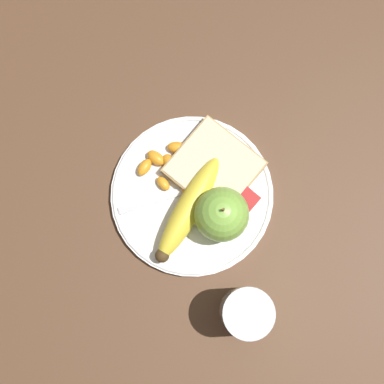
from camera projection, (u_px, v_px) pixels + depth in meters
name	position (u px, v px, depth m)	size (l,w,h in m)	color
ground_plane	(192.00, 196.00, 0.85)	(3.00, 3.00, 0.00)	brown
plate	(192.00, 195.00, 0.84)	(0.26, 0.26, 0.01)	white
juice_glass	(245.00, 312.00, 0.77)	(0.07, 0.07, 0.10)	silver
apple	(221.00, 215.00, 0.79)	(0.08, 0.08, 0.09)	#84BC47
banana	(188.00, 209.00, 0.81)	(0.07, 0.18, 0.04)	yellow
bread_slice	(216.00, 169.00, 0.83)	(0.12, 0.12, 0.02)	tan
fork	(191.00, 189.00, 0.84)	(0.12, 0.18, 0.00)	silver
jam_packet	(244.00, 199.00, 0.83)	(0.04, 0.03, 0.02)	white
orange_segment_0	(177.00, 147.00, 0.84)	(0.04, 0.03, 0.02)	orange
orange_segment_1	(186.00, 189.00, 0.83)	(0.03, 0.03, 0.02)	orange
orange_segment_2	(145.00, 167.00, 0.84)	(0.02, 0.03, 0.02)	orange
orange_segment_3	(163.00, 183.00, 0.83)	(0.03, 0.02, 0.01)	orange
orange_segment_4	(197.00, 156.00, 0.84)	(0.03, 0.03, 0.01)	orange
orange_segment_5	(171.00, 163.00, 0.84)	(0.04, 0.03, 0.02)	orange
orange_segment_6	(156.00, 158.00, 0.84)	(0.03, 0.02, 0.02)	orange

